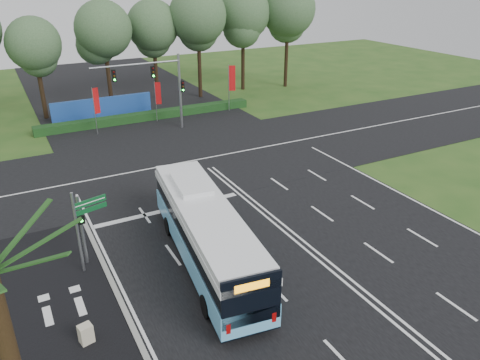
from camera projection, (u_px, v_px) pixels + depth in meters
name	position (u px, v px, depth m)	size (l,w,h in m)	color
ground	(277.00, 227.00, 27.90)	(120.00, 120.00, 0.00)	#284F1A
road_main	(277.00, 226.00, 27.89)	(20.00, 120.00, 0.04)	black
road_cross	(198.00, 160.00, 37.54)	(120.00, 14.00, 0.05)	black
bike_path	(68.00, 325.00, 20.14)	(5.00, 18.00, 0.06)	black
kerb_strip	(123.00, 308.00, 21.15)	(0.25, 18.00, 0.12)	gray
city_bus	(206.00, 233.00, 23.71)	(4.17, 12.70, 3.58)	#67BEF0
pedestrian_signal	(82.00, 228.00, 23.53)	(0.35, 0.44, 3.90)	gray
street_sign	(83.00, 221.00, 22.85)	(1.69, 0.53, 4.45)	gray
utility_cabinet	(86.00, 334.00, 19.06)	(0.54, 0.45, 0.90)	beige
banner_flag_left	(96.00, 104.00, 42.32)	(0.60, 0.30, 4.40)	gray
banner_flag_mid	(158.00, 96.00, 45.93)	(0.56, 0.27, 4.05)	gray
banner_flag_right	(231.00, 81.00, 49.27)	(0.68, 0.33, 4.95)	gray
traffic_light_gantry	(161.00, 81.00, 42.55)	(8.41, 0.28, 7.00)	gray
hedge	(149.00, 116.00, 47.44)	(22.00, 1.20, 0.80)	#143513
blue_hoarding	(103.00, 108.00, 47.46)	(10.00, 0.30, 2.20)	#1D479E
eucalyptus_row	(137.00, 22.00, 49.91)	(47.59, 8.07, 12.83)	black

